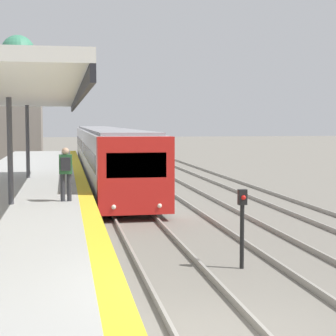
# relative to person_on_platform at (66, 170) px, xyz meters

# --- Properties ---
(platform_canopy) EXTENTS (4.00, 20.22, 3.38)m
(platform_canopy) POSITION_rel_person_on_platform_xyz_m (-1.57, -0.33, 2.26)
(platform_canopy) COLOR beige
(platform_canopy) RESTS_ON station_platform
(person_on_platform) EXTENTS (0.40, 0.40, 1.66)m
(person_on_platform) POSITION_rel_person_on_platform_xyz_m (0.00, 0.00, 0.00)
(person_on_platform) COLOR #2D2D33
(person_on_platform) RESTS_ON station_platform
(train_near) EXTENTS (2.64, 30.86, 3.05)m
(train_near) POSITION_rel_person_on_platform_xyz_m (2.36, 16.69, -0.27)
(train_near) COLOR red
(train_near) RESTS_ON ground_plane
(signal_post_near) EXTENTS (0.20, 0.21, 1.87)m
(signal_post_near) POSITION_rel_person_on_platform_xyz_m (4.03, -5.11, -0.81)
(signal_post_near) COLOR black
(signal_post_near) RESTS_ON ground_plane
(distant_domed_building) EXTENTS (4.05, 4.05, 11.39)m
(distant_domed_building) POSITION_rel_person_on_platform_xyz_m (-4.12, 36.45, 3.43)
(distant_domed_building) COLOR slate
(distant_domed_building) RESTS_ON ground_plane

